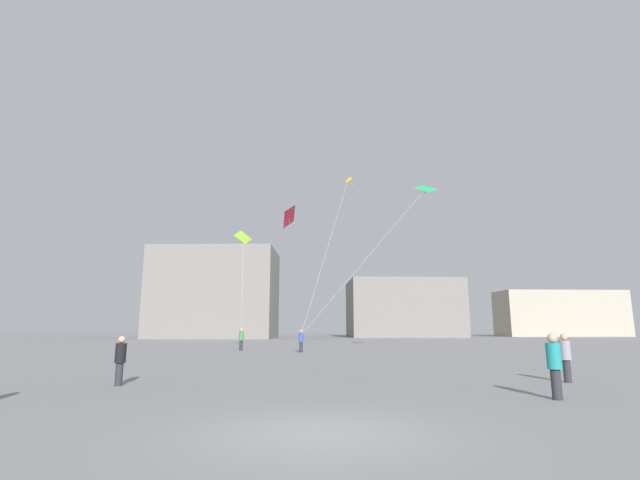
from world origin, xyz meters
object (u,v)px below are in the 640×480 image
object	(u,v)px
kite_amber_diamond	(347,184)
building_right_hall	(560,314)
person_in_black	(121,358)
person_in_blue	(301,340)
kite_emerald_delta	(424,191)
person_in_green	(241,338)
building_centre_hall	(403,309)
person_in_teal	(555,363)
kite_crimson_delta	(289,219)
person_in_grey	(566,355)
kite_lime_delta	(244,238)
building_left_hall	(216,294)

from	to	relation	value
kite_amber_diamond	building_right_hall	size ratio (longest dim) A/B	0.55
person_in_black	person_in_blue	bearing A→B (deg)	117.10
kite_emerald_delta	building_right_hall	xyz separation A→B (m)	(44.37, 65.89, -8.12)
person_in_green	building_centre_hall	world-z (taller)	building_centre_hall
building_centre_hall	person_in_black	bearing A→B (deg)	-106.48
person_in_teal	person_in_black	world-z (taller)	person_in_teal
person_in_teal	kite_crimson_delta	size ratio (longest dim) A/B	0.16
person_in_black	person_in_green	bearing A→B (deg)	130.82
person_in_green	kite_emerald_delta	world-z (taller)	kite_emerald_delta
person_in_grey	kite_lime_delta	size ratio (longest dim) A/B	0.18
person_in_black	kite_amber_diamond	size ratio (longest dim) A/B	0.11
person_in_blue	person_in_grey	bearing A→B (deg)	-5.59
kite_crimson_delta	building_right_hall	size ratio (longest dim) A/B	0.39
kite_lime_delta	building_left_hall	distance (m)	44.10
person_in_green	person_in_black	xyz separation A→B (m)	(-0.06, -23.39, -0.13)
person_in_grey	person_in_black	distance (m)	15.28
person_in_teal	kite_emerald_delta	xyz separation A→B (m)	(2.34, 23.96, 12.10)
kite_crimson_delta	kite_lime_delta	size ratio (longest dim) A/B	1.14
person_in_black	building_left_hall	xyz separation A→B (m)	(-12.39, 68.44, 7.08)
kite_emerald_delta	building_left_hall	distance (m)	55.16
person_in_grey	kite_lime_delta	bearing A→B (deg)	-130.96
person_in_teal	person_in_black	distance (m)	13.24
person_in_black	kite_lime_delta	world-z (taller)	kite_lime_delta
person_in_green	building_centre_hall	bearing A→B (deg)	35.94
kite_crimson_delta	kite_amber_diamond	bearing A→B (deg)	73.34
person_in_green	kite_emerald_delta	distance (m)	19.52
person_in_grey	building_left_hall	distance (m)	73.30
person_in_blue	person_in_green	distance (m)	5.69
person_in_blue	kite_crimson_delta	world-z (taller)	kite_crimson_delta
person_in_blue	kite_crimson_delta	xyz separation A→B (m)	(-0.42, -9.61, 7.37)
person_in_teal	kite_emerald_delta	bearing A→B (deg)	76.81
building_centre_hall	person_in_teal	bearing A→B (deg)	-97.37
building_centre_hall	person_in_green	bearing A→B (deg)	-112.66
kite_lime_delta	building_right_hall	bearing A→B (deg)	45.36
person_in_green	kite_crimson_delta	world-z (taller)	kite_crimson_delta
person_in_teal	building_centre_hall	xyz separation A→B (m)	(10.71, 82.78, 4.77)
person_in_teal	person_in_grey	size ratio (longest dim) A/B	1.03
kite_lime_delta	building_left_hall	size ratio (longest dim) A/B	0.43
kite_crimson_delta	building_centre_hall	world-z (taller)	building_centre_hall
person_in_blue	building_right_hall	distance (m)	85.68
kite_emerald_delta	building_left_hall	size ratio (longest dim) A/B	0.57
person_in_teal	person_in_grey	distance (m)	4.55
person_in_blue	kite_emerald_delta	xyz separation A→B (m)	(10.09, 0.13, 12.10)
kite_emerald_delta	building_right_hall	size ratio (longest dim) A/B	0.46
kite_crimson_delta	kite_lime_delta	distance (m)	15.77
person_in_teal	building_left_hall	size ratio (longest dim) A/B	0.08
kite_emerald_delta	building_right_hall	world-z (taller)	kite_emerald_delta
kite_amber_diamond	kite_lime_delta	size ratio (longest dim) A/B	1.59
person_in_teal	building_left_hall	xyz separation A→B (m)	(-25.29, 71.42, 7.01)
building_left_hall	building_centre_hall	distance (m)	37.82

